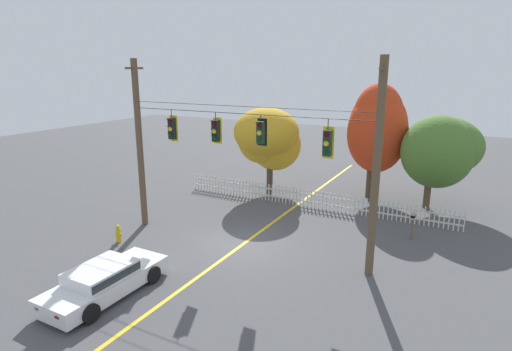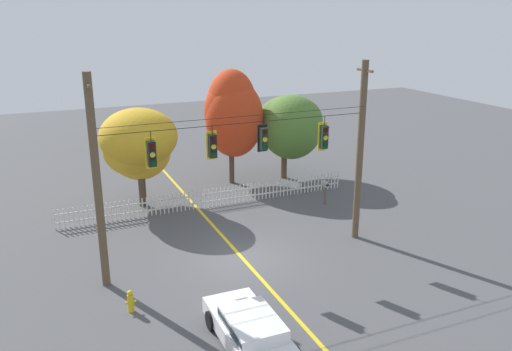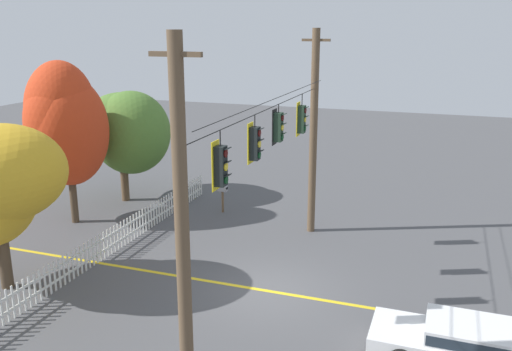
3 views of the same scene
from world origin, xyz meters
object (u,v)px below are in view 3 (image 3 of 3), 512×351
object	(u,v)px
traffic_signal_northbound_secondary	(254,143)
autumn_maple_mid	(65,123)
traffic_signal_southbound_primary	(301,119)
roadside_mailbox	(223,190)
traffic_signal_eastbound_side	(278,127)
parked_car	(466,343)
autumn_oak_far_east	(127,130)
traffic_signal_northbound_primary	(220,166)

from	to	relation	value
traffic_signal_northbound_secondary	autumn_maple_mid	size ratio (longest dim) A/B	0.20
traffic_signal_southbound_primary	roadside_mailbox	size ratio (longest dim) A/B	1.17
traffic_signal_eastbound_side	parked_car	bearing A→B (deg)	-117.22
traffic_signal_eastbound_side	roadside_mailbox	world-z (taller)	traffic_signal_eastbound_side
traffic_signal_southbound_primary	autumn_oak_far_east	size ratio (longest dim) A/B	0.29
traffic_signal_eastbound_side	roadside_mailbox	bearing A→B (deg)	37.61
autumn_oak_far_east	traffic_signal_southbound_primary	bearing A→B (deg)	-108.96
autumn_oak_far_east	traffic_signal_eastbound_side	bearing A→B (deg)	-122.73
traffic_signal_northbound_secondary	parked_car	distance (m)	7.45
traffic_signal_northbound_primary	traffic_signal_northbound_secondary	size ratio (longest dim) A/B	1.07
traffic_signal_northbound_secondary	traffic_signal_eastbound_side	size ratio (longest dim) A/B	1.07
autumn_maple_mid	autumn_oak_far_east	world-z (taller)	autumn_maple_mid
traffic_signal_northbound_primary	traffic_signal_southbound_primary	distance (m)	7.40
traffic_signal_southbound_primary	parked_car	distance (m)	9.39
parked_car	roadside_mailbox	world-z (taller)	roadside_mailbox
traffic_signal_northbound_primary	traffic_signal_eastbound_side	distance (m)	4.58
parked_car	roadside_mailbox	size ratio (longest dim) A/B	3.50
traffic_signal_eastbound_side	traffic_signal_southbound_primary	world-z (taller)	same
traffic_signal_northbound_primary	autumn_oak_far_east	bearing A→B (deg)	41.59
traffic_signal_southbound_primary	autumn_maple_mid	size ratio (longest dim) A/B	0.22
traffic_signal_northbound_primary	autumn_oak_far_east	world-z (taller)	traffic_signal_northbound_primary
traffic_signal_northbound_primary	parked_car	xyz separation A→B (m)	(1.55, -5.89, -4.42)
traffic_signal_northbound_secondary	traffic_signal_eastbound_side	bearing A→B (deg)	-0.00
traffic_signal_northbound_secondary	parked_car	size ratio (longest dim) A/B	0.30
traffic_signal_northbound_secondary	autumn_maple_mid	world-z (taller)	autumn_maple_mid
parked_car	traffic_signal_eastbound_side	bearing A→B (deg)	62.78
autumn_oak_far_east	traffic_signal_northbound_primary	bearing A→B (deg)	-138.41
traffic_signal_northbound_secondary	roadside_mailbox	size ratio (longest dim) A/B	1.05
autumn_maple_mid	parked_car	size ratio (longest dim) A/B	1.50
roadside_mailbox	autumn_oak_far_east	bearing A→B (deg)	85.13
traffic_signal_northbound_secondary	autumn_oak_far_east	bearing A→B (deg)	48.86
traffic_signal_northbound_primary	parked_car	bearing A→B (deg)	-75.30
traffic_signal_southbound_primary	autumn_oak_far_east	world-z (taller)	traffic_signal_southbound_primary
traffic_signal_northbound_secondary	traffic_signal_southbound_primary	world-z (taller)	same
traffic_signal_northbound_secondary	autumn_oak_far_east	world-z (taller)	traffic_signal_northbound_secondary
traffic_signal_northbound_secondary	autumn_oak_far_east	xyz separation A→B (m)	(8.26, 9.45, -1.66)
traffic_signal_northbound_secondary	traffic_signal_southbound_primary	bearing A→B (deg)	0.01
traffic_signal_northbound_secondary	autumn_oak_far_east	size ratio (longest dim) A/B	0.26
traffic_signal_northbound_primary	traffic_signal_southbound_primary	bearing A→B (deg)	0.00
traffic_signal_eastbound_side	parked_car	xyz separation A→B (m)	(-3.03, -5.89, -4.56)
autumn_maple_mid	parked_car	bearing A→B (deg)	-109.15
traffic_signal_southbound_primary	autumn_oak_far_east	distance (m)	10.12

